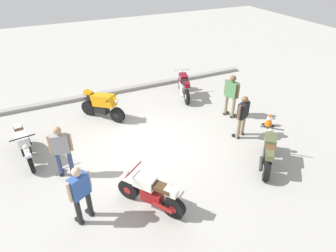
{
  "coord_description": "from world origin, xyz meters",
  "views": [
    {
      "loc": [
        -2.56,
        -7.33,
        5.79
      ],
      "look_at": [
        0.78,
        -0.1,
        0.75
      ],
      "focal_mm": 30.75,
      "sensor_mm": 36.0,
      "label": 1
    }
  ],
  "objects_px": {
    "motorcycle_cream_vintage": "(151,193)",
    "person_in_gray_shirt": "(61,149)",
    "person_in_blue_shirt": "(80,191)",
    "motorcycle_maroon_cruiser": "(184,86)",
    "person_in_black_shirt": "(243,115)",
    "motorcycle_silver_cruiser": "(24,145)",
    "person_in_green_shirt": "(231,93)",
    "traffic_cone": "(269,120)",
    "motorcycle_orange_sportbike": "(102,105)",
    "motorcycle_olive_vintage": "(268,152)"
  },
  "relations": [
    {
      "from": "motorcycle_silver_cruiser",
      "to": "person_in_green_shirt",
      "type": "xyz_separation_m",
      "value": [
        7.37,
        -0.47,
        0.47
      ]
    },
    {
      "from": "person_in_green_shirt",
      "to": "person_in_gray_shirt",
      "type": "relative_size",
      "value": 1.03
    },
    {
      "from": "motorcycle_cream_vintage",
      "to": "traffic_cone",
      "type": "height_order",
      "value": "motorcycle_cream_vintage"
    },
    {
      "from": "person_in_gray_shirt",
      "to": "motorcycle_maroon_cruiser",
      "type": "bearing_deg",
      "value": -46.56
    },
    {
      "from": "motorcycle_silver_cruiser",
      "to": "traffic_cone",
      "type": "height_order",
      "value": "motorcycle_silver_cruiser"
    },
    {
      "from": "motorcycle_silver_cruiser",
      "to": "person_in_green_shirt",
      "type": "distance_m",
      "value": 7.4
    },
    {
      "from": "motorcycle_silver_cruiser",
      "to": "person_in_black_shirt",
      "type": "relative_size",
      "value": 1.33
    },
    {
      "from": "motorcycle_maroon_cruiser",
      "to": "traffic_cone",
      "type": "height_order",
      "value": "motorcycle_maroon_cruiser"
    },
    {
      "from": "motorcycle_maroon_cruiser",
      "to": "person_in_black_shirt",
      "type": "height_order",
      "value": "person_in_black_shirt"
    },
    {
      "from": "motorcycle_cream_vintage",
      "to": "person_in_gray_shirt",
      "type": "relative_size",
      "value": 1.0
    },
    {
      "from": "traffic_cone",
      "to": "person_in_black_shirt",
      "type": "bearing_deg",
      "value": -175.31
    },
    {
      "from": "motorcycle_olive_vintage",
      "to": "person_in_blue_shirt",
      "type": "xyz_separation_m",
      "value": [
        -5.46,
        0.25,
        0.45
      ]
    },
    {
      "from": "motorcycle_maroon_cruiser",
      "to": "person_in_blue_shirt",
      "type": "height_order",
      "value": "person_in_blue_shirt"
    },
    {
      "from": "motorcycle_maroon_cruiser",
      "to": "person_in_black_shirt",
      "type": "distance_m",
      "value": 3.69
    },
    {
      "from": "motorcycle_maroon_cruiser",
      "to": "person_in_green_shirt",
      "type": "distance_m",
      "value": 2.49
    },
    {
      "from": "motorcycle_maroon_cruiser",
      "to": "person_in_blue_shirt",
      "type": "bearing_deg",
      "value": 149.78
    },
    {
      "from": "motorcycle_orange_sportbike",
      "to": "person_in_green_shirt",
      "type": "height_order",
      "value": "person_in_green_shirt"
    },
    {
      "from": "motorcycle_cream_vintage",
      "to": "person_in_black_shirt",
      "type": "relative_size",
      "value": 1.06
    },
    {
      "from": "person_in_black_shirt",
      "to": "motorcycle_orange_sportbike",
      "type": "bearing_deg",
      "value": 28.15
    },
    {
      "from": "person_in_black_shirt",
      "to": "motorcycle_maroon_cruiser",
      "type": "bearing_deg",
      "value": -17.69
    },
    {
      "from": "person_in_green_shirt",
      "to": "person_in_blue_shirt",
      "type": "distance_m",
      "value": 6.75
    },
    {
      "from": "motorcycle_cream_vintage",
      "to": "person_in_gray_shirt",
      "type": "xyz_separation_m",
      "value": [
        -1.8,
        2.2,
        0.46
      ]
    },
    {
      "from": "person_in_black_shirt",
      "to": "person_in_blue_shirt",
      "type": "distance_m",
      "value": 5.86
    },
    {
      "from": "person_in_green_shirt",
      "to": "motorcycle_olive_vintage",
      "type": "bearing_deg",
      "value": -122.33
    },
    {
      "from": "motorcycle_olive_vintage",
      "to": "person_in_blue_shirt",
      "type": "relative_size",
      "value": 0.94
    },
    {
      "from": "motorcycle_cream_vintage",
      "to": "motorcycle_maroon_cruiser",
      "type": "xyz_separation_m",
      "value": [
        3.73,
        5.36,
        0.03
      ]
    },
    {
      "from": "motorcycle_olive_vintage",
      "to": "person_in_blue_shirt",
      "type": "distance_m",
      "value": 5.48
    },
    {
      "from": "motorcycle_silver_cruiser",
      "to": "person_in_black_shirt",
      "type": "distance_m",
      "value": 7.13
    },
    {
      "from": "person_in_black_shirt",
      "to": "traffic_cone",
      "type": "bearing_deg",
      "value": -108.28
    },
    {
      "from": "motorcycle_silver_cruiser",
      "to": "person_in_blue_shirt",
      "type": "bearing_deg",
      "value": 12.51
    },
    {
      "from": "motorcycle_maroon_cruiser",
      "to": "person_in_black_shirt",
      "type": "xyz_separation_m",
      "value": [
        0.34,
        -3.66,
        0.36
      ]
    },
    {
      "from": "person_in_gray_shirt",
      "to": "person_in_black_shirt",
      "type": "xyz_separation_m",
      "value": [
        5.87,
        -0.49,
        -0.07
      ]
    },
    {
      "from": "person_in_black_shirt",
      "to": "person_in_blue_shirt",
      "type": "bearing_deg",
      "value": 80.81
    },
    {
      "from": "person_in_gray_shirt",
      "to": "motorcycle_orange_sportbike",
      "type": "bearing_deg",
      "value": -19.36
    },
    {
      "from": "motorcycle_cream_vintage",
      "to": "motorcycle_orange_sportbike",
      "type": "bearing_deg",
      "value": -36.5
    },
    {
      "from": "person_in_green_shirt",
      "to": "traffic_cone",
      "type": "bearing_deg",
      "value": -71.7
    },
    {
      "from": "motorcycle_orange_sportbike",
      "to": "person_in_black_shirt",
      "type": "xyz_separation_m",
      "value": [
        4.06,
        -3.27,
        0.29
      ]
    },
    {
      "from": "motorcycle_cream_vintage",
      "to": "motorcycle_maroon_cruiser",
      "type": "bearing_deg",
      "value": -71.21
    },
    {
      "from": "motorcycle_orange_sportbike",
      "to": "person_in_gray_shirt",
      "type": "relative_size",
      "value": 0.98
    },
    {
      "from": "motorcycle_silver_cruiser",
      "to": "person_in_green_shirt",
      "type": "bearing_deg",
      "value": 78.46
    },
    {
      "from": "motorcycle_maroon_cruiser",
      "to": "motorcycle_orange_sportbike",
      "type": "bearing_deg",
      "value": 112.33
    },
    {
      "from": "motorcycle_olive_vintage",
      "to": "person_in_blue_shirt",
      "type": "bearing_deg",
      "value": 129.73
    },
    {
      "from": "person_in_blue_shirt",
      "to": "motorcycle_maroon_cruiser",
      "type": "bearing_deg",
      "value": -74.66
    },
    {
      "from": "motorcycle_silver_cruiser",
      "to": "person_in_blue_shirt",
      "type": "distance_m",
      "value": 3.45
    },
    {
      "from": "person_in_blue_shirt",
      "to": "motorcycle_silver_cruiser",
      "type": "bearing_deg",
      "value": -7.61
    },
    {
      "from": "motorcycle_orange_sportbike",
      "to": "person_in_black_shirt",
      "type": "bearing_deg",
      "value": 12.06
    },
    {
      "from": "motorcycle_olive_vintage",
      "to": "person_in_black_shirt",
      "type": "height_order",
      "value": "person_in_black_shirt"
    },
    {
      "from": "motorcycle_silver_cruiser",
      "to": "person_in_green_shirt",
      "type": "height_order",
      "value": "person_in_green_shirt"
    },
    {
      "from": "motorcycle_cream_vintage",
      "to": "traffic_cone",
      "type": "xyz_separation_m",
      "value": [
        5.49,
        1.82,
        -0.23
      ]
    },
    {
      "from": "motorcycle_maroon_cruiser",
      "to": "motorcycle_cream_vintage",
      "type": "bearing_deg",
      "value": 161.58
    }
  ]
}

